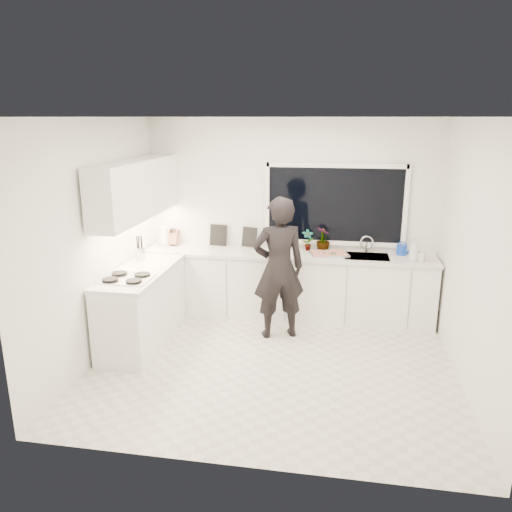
# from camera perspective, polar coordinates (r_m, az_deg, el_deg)

# --- Properties ---
(floor) EXTENTS (4.00, 3.50, 0.02)m
(floor) POSITION_cam_1_polar(r_m,az_deg,el_deg) (5.79, 1.91, -12.32)
(floor) COLOR beige
(floor) RESTS_ON ground
(wall_back) EXTENTS (4.00, 0.02, 2.70)m
(wall_back) POSITION_cam_1_polar(r_m,az_deg,el_deg) (7.00, 4.00, 4.43)
(wall_back) COLOR white
(wall_back) RESTS_ON ground
(wall_left) EXTENTS (0.02, 3.50, 2.70)m
(wall_left) POSITION_cam_1_polar(r_m,az_deg,el_deg) (5.90, -17.70, 1.62)
(wall_left) COLOR white
(wall_left) RESTS_ON ground
(wall_right) EXTENTS (0.02, 3.50, 2.70)m
(wall_right) POSITION_cam_1_polar(r_m,az_deg,el_deg) (5.41, 23.63, -0.18)
(wall_right) COLOR white
(wall_right) RESTS_ON ground
(ceiling) EXTENTS (4.00, 3.50, 0.02)m
(ceiling) POSITION_cam_1_polar(r_m,az_deg,el_deg) (5.12, 2.20, 15.70)
(ceiling) COLOR white
(ceiling) RESTS_ON wall_back
(window) EXTENTS (1.80, 0.02, 1.00)m
(window) POSITION_cam_1_polar(r_m,az_deg,el_deg) (6.89, 9.00, 5.80)
(window) COLOR black
(window) RESTS_ON wall_back
(base_cabinets_back) EXTENTS (3.92, 0.58, 0.88)m
(base_cabinets_back) POSITION_cam_1_polar(r_m,az_deg,el_deg) (6.93, 3.60, -3.45)
(base_cabinets_back) COLOR white
(base_cabinets_back) RESTS_ON floor
(base_cabinets_left) EXTENTS (0.58, 1.60, 0.88)m
(base_cabinets_left) POSITION_cam_1_polar(r_m,az_deg,el_deg) (6.33, -12.83, -5.74)
(base_cabinets_left) COLOR white
(base_cabinets_left) RESTS_ON floor
(countertop_back) EXTENTS (3.94, 0.62, 0.04)m
(countertop_back) POSITION_cam_1_polar(r_m,az_deg,el_deg) (6.79, 3.66, 0.19)
(countertop_back) COLOR silver
(countertop_back) RESTS_ON base_cabinets_back
(countertop_left) EXTENTS (0.62, 1.60, 0.04)m
(countertop_left) POSITION_cam_1_polar(r_m,az_deg,el_deg) (6.18, -13.09, -1.76)
(countertop_left) COLOR silver
(countertop_left) RESTS_ON base_cabinets_left
(upper_cabinets) EXTENTS (0.34, 2.10, 0.70)m
(upper_cabinets) POSITION_cam_1_polar(r_m,az_deg,el_deg) (6.33, -13.41, 7.47)
(upper_cabinets) COLOR white
(upper_cabinets) RESTS_ON wall_left
(sink) EXTENTS (0.58, 0.42, 0.14)m
(sink) POSITION_cam_1_polar(r_m,az_deg,el_deg) (6.78, 12.51, -0.43)
(sink) COLOR silver
(sink) RESTS_ON countertop_back
(faucet) EXTENTS (0.03, 0.03, 0.22)m
(faucet) POSITION_cam_1_polar(r_m,az_deg,el_deg) (6.93, 12.52, 1.29)
(faucet) COLOR silver
(faucet) RESTS_ON countertop_back
(stovetop) EXTENTS (0.56, 0.48, 0.03)m
(stovetop) POSITION_cam_1_polar(r_m,az_deg,el_deg) (5.87, -14.59, -2.42)
(stovetop) COLOR black
(stovetop) RESTS_ON countertop_left
(person) EXTENTS (0.76, 0.63, 1.79)m
(person) POSITION_cam_1_polar(r_m,az_deg,el_deg) (6.17, 2.61, -1.41)
(person) COLOR black
(person) RESTS_ON floor
(pizza_tray) EXTENTS (0.57, 0.48, 0.03)m
(pizza_tray) POSITION_cam_1_polar(r_m,az_deg,el_deg) (6.73, 8.30, 0.22)
(pizza_tray) COLOR #B3B4B8
(pizza_tray) RESTS_ON countertop_back
(pizza) EXTENTS (0.52, 0.43, 0.01)m
(pizza) POSITION_cam_1_polar(r_m,az_deg,el_deg) (6.72, 8.31, 0.36)
(pizza) COLOR #AE1720
(pizza) RESTS_ON pizza_tray
(watering_can) EXTENTS (0.18, 0.18, 0.13)m
(watering_can) POSITION_cam_1_polar(r_m,az_deg,el_deg) (6.95, 16.29, 0.67)
(watering_can) COLOR blue
(watering_can) RESTS_ON countertop_back
(paper_towel_roll) EXTENTS (0.14, 0.14, 0.26)m
(paper_towel_roll) POSITION_cam_1_polar(r_m,az_deg,el_deg) (7.26, -10.42, 2.19)
(paper_towel_roll) COLOR white
(paper_towel_roll) RESTS_ON countertop_back
(knife_block) EXTENTS (0.15, 0.12, 0.22)m
(knife_block) POSITION_cam_1_polar(r_m,az_deg,el_deg) (7.25, -9.34, 2.08)
(knife_block) COLOR #9A7548
(knife_block) RESTS_ON countertop_back
(utensil_crock) EXTENTS (0.13, 0.13, 0.16)m
(utensil_crock) POSITION_cam_1_polar(r_m,az_deg,el_deg) (6.62, -13.10, 0.29)
(utensil_crock) COLOR #B6B6BB
(utensil_crock) RESTS_ON countertop_left
(picture_frame_large) EXTENTS (0.22, 0.09, 0.28)m
(picture_frame_large) POSITION_cam_1_polar(r_m,az_deg,el_deg) (7.07, -0.76, 2.18)
(picture_frame_large) COLOR black
(picture_frame_large) RESTS_ON countertop_back
(picture_frame_small) EXTENTS (0.25, 0.05, 0.30)m
(picture_frame_small) POSITION_cam_1_polar(r_m,az_deg,el_deg) (7.16, -4.33, 2.40)
(picture_frame_small) COLOR black
(picture_frame_small) RESTS_ON countertop_back
(herb_plants) EXTENTS (0.78, 0.27, 0.34)m
(herb_plants) POSITION_cam_1_polar(r_m,az_deg,el_deg) (6.89, 6.31, 1.86)
(herb_plants) COLOR #26662D
(herb_plants) RESTS_ON countertop_back
(soap_bottles) EXTENTS (0.23, 0.17, 0.31)m
(soap_bottles) POSITION_cam_1_polar(r_m,az_deg,el_deg) (6.65, 17.78, 0.56)
(soap_bottles) COLOR #D8BF66
(soap_bottles) RESTS_ON countertop_back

